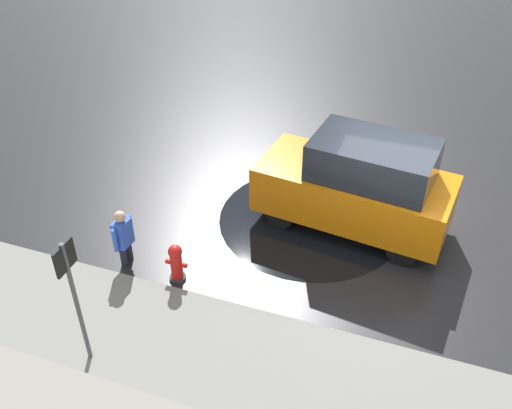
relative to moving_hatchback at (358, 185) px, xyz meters
name	(u,v)px	position (x,y,z in m)	size (l,w,h in m)	color
ground_plane	(386,244)	(-0.75, 0.39, -1.03)	(60.00, 60.00, 0.00)	black
moving_hatchback	(358,185)	(0.00, 0.00, 0.00)	(4.08, 2.16, 2.06)	orange
fire_hydrant	(176,263)	(2.78, 2.72, -0.63)	(0.42, 0.31, 0.80)	red
pedestrian	(123,235)	(3.91, 2.63, -0.34)	(0.27, 0.57, 1.22)	blue
sign_post	(72,287)	(3.31, 4.86, 0.55)	(0.07, 0.44, 2.40)	#4C4C51
puddle_patch	(310,219)	(0.91, 0.12, -1.02)	(3.90, 3.90, 0.01)	black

